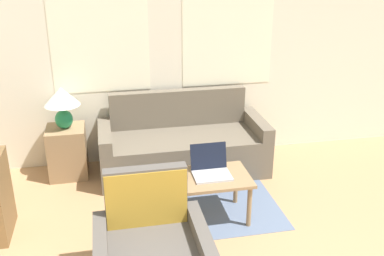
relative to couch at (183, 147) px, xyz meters
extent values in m
cube|color=silver|center=(-0.03, 0.42, 1.02)|extent=(6.97, 0.05, 2.60)
cube|color=white|center=(-0.86, 0.40, 1.27)|extent=(1.10, 0.01, 1.30)
cube|color=white|center=(0.63, 0.40, 1.27)|extent=(1.10, 0.01, 1.30)
cube|color=slate|center=(-0.01, -0.58, -0.28)|extent=(1.63, 1.78, 0.01)
cube|color=#665B4C|center=(0.00, -0.07, -0.05)|extent=(1.64, 0.81, 0.45)
cube|color=#665B4C|center=(0.00, 0.28, 0.17)|extent=(1.64, 0.12, 0.90)
cube|color=#665B4C|center=(-0.89, -0.07, 0.02)|extent=(0.14, 0.81, 0.60)
cube|color=#665B4C|center=(0.89, -0.07, 0.02)|extent=(0.14, 0.81, 0.60)
cube|color=#514C47|center=(-0.60, -1.70, 0.18)|extent=(0.64, 0.10, 0.92)
cube|color=#A87F28|center=(-0.60, -1.76, 0.29)|extent=(0.63, 0.01, 0.66)
cube|color=#937551|center=(-1.32, 0.10, 0.01)|extent=(0.42, 0.42, 0.59)
ellipsoid|color=#1E8451|center=(-1.32, 0.10, 0.41)|extent=(0.20, 0.20, 0.21)
cylinder|color=tan|center=(-1.32, 0.10, 0.55)|extent=(0.02, 0.02, 0.06)
cone|color=white|center=(-1.32, 0.10, 0.68)|extent=(0.39, 0.39, 0.20)
cube|color=#8E704C|center=(-0.01, -1.09, 0.16)|extent=(0.91, 0.53, 0.03)
cylinder|color=#8E704C|center=(-0.41, -1.31, -0.07)|extent=(0.04, 0.04, 0.42)
cylinder|color=#8E704C|center=(0.39, -1.31, -0.07)|extent=(0.04, 0.04, 0.42)
cylinder|color=#8E704C|center=(-0.41, -0.88, -0.07)|extent=(0.04, 0.04, 0.42)
cylinder|color=#8E704C|center=(0.39, -0.88, -0.07)|extent=(0.04, 0.04, 0.42)
cube|color=#B7B7BC|center=(0.08, -1.10, 0.18)|extent=(0.35, 0.25, 0.02)
cube|color=black|center=(0.08, -0.94, 0.31)|extent=(0.35, 0.08, 0.25)
cylinder|color=#B23D38|center=(-0.31, -1.17, 0.22)|extent=(0.07, 0.07, 0.09)
cube|color=#2D2D33|center=(-0.23, -1.01, 0.19)|extent=(0.19, 0.18, 0.04)
camera|label=1|loc=(-0.86, -4.75, 2.18)|focal=42.00mm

